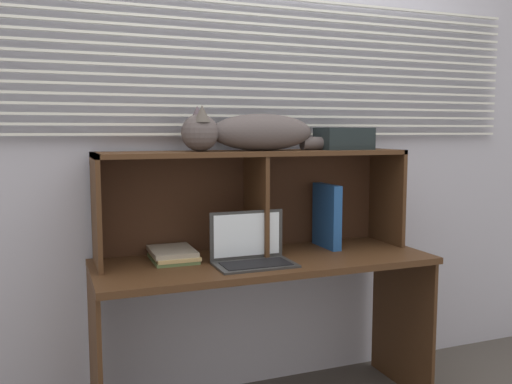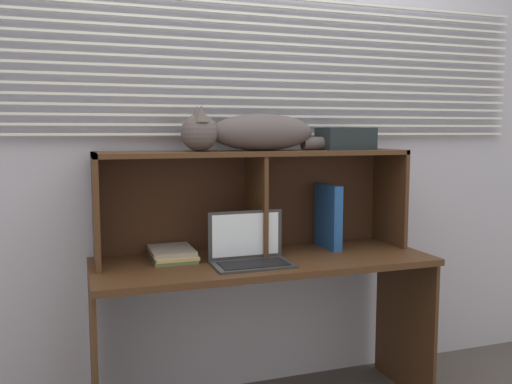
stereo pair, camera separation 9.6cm
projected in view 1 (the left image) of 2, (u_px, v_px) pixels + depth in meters
name	position (u px, v px, depth m)	size (l,w,h in m)	color
back_panel_with_blinds	(242.00, 144.00, 2.73)	(4.40, 0.08, 2.50)	#B0B0C0
desk	(265.00, 288.00, 2.51)	(1.55, 0.57, 0.74)	#452B18
hutch_shelf_unit	(253.00, 182.00, 2.60)	(1.49, 0.31, 0.49)	#452B18
cat	(251.00, 132.00, 2.53)	(0.89, 0.18, 0.21)	#514949
laptop	(252.00, 252.00, 2.39)	(0.35, 0.21, 0.23)	#303030
binder_upright	(327.00, 216.00, 2.72)	(0.05, 0.23, 0.32)	#1F4C91
book_stack	(173.00, 254.00, 2.45)	(0.20, 0.26, 0.05)	#536A3E
storage_box	(344.00, 139.00, 2.71)	(0.26, 0.18, 0.11)	black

